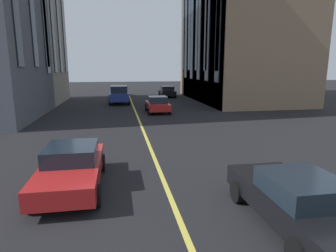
# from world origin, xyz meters

# --- Properties ---
(lane_centre_line) EXTENTS (80.00, 0.16, 0.01)m
(lane_centre_line) POSITION_xyz_m (20.00, 0.00, 0.00)
(lane_centre_line) COLOR #D8C64C
(lane_centre_line) RESTS_ON ground_plane
(car_black_parked_b) EXTENTS (4.40, 1.95, 1.37)m
(car_black_parked_b) POSITION_xyz_m (7.75, -2.73, 0.70)
(car_black_parked_b) COLOR black
(car_black_parked_b) RESTS_ON ground_plane
(car_blue_mid) EXTENTS (4.70, 2.14, 1.88)m
(car_blue_mid) POSITION_xyz_m (33.40, 1.35, 0.97)
(car_blue_mid) COLOR navy
(car_blue_mid) RESTS_ON ground_plane
(car_black_far) EXTENTS (3.90, 1.89, 1.40)m
(car_black_far) POSITION_xyz_m (39.32, -4.90, 0.70)
(car_black_far) COLOR black
(car_black_far) RESTS_ON ground_plane
(car_red_oncoming) EXTENTS (3.90, 1.89, 1.40)m
(car_red_oncoming) POSITION_xyz_m (26.36, -1.85, 0.70)
(car_red_oncoming) COLOR #B21E1E
(car_red_oncoming) RESTS_ON ground_plane
(car_red_parked_a) EXTENTS (4.40, 1.95, 1.37)m
(car_red_parked_a) POSITION_xyz_m (11.14, 3.00, 0.70)
(car_red_parked_a) COLOR #B21E1E
(car_red_parked_a) RESTS_ON ground_plane
(car_red_trailing) EXTENTS (4.40, 1.95, 1.37)m
(car_red_trailing) POSITION_xyz_m (41.71, 1.40, 0.70)
(car_red_trailing) COLOR #B21E1E
(car_red_trailing) RESTS_ON ground_plane
(building_right_far) EXTENTS (15.45, 9.39, 17.60)m
(building_right_far) POSITION_xyz_m (33.52, -12.13, 8.80)
(building_right_far) COLOR gray
(building_right_far) RESTS_ON ground_plane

